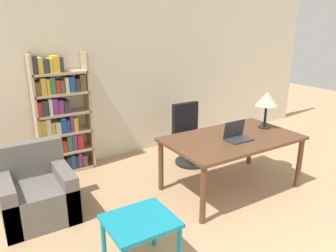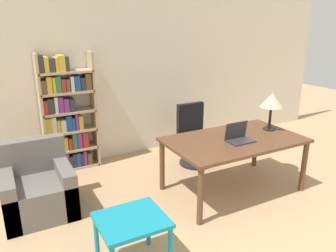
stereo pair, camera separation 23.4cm
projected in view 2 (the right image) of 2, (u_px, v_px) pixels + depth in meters
The scene contains 8 objects.
wall_back at pixel (139, 75), 5.51m from camera, with size 8.00×0.06×2.70m.
desk at pixel (234, 144), 4.31m from camera, with size 1.78×1.05×0.75m.
laptop at pixel (239, 137), 4.18m from camera, with size 0.34×0.23×0.24m.
table_lamp at pixel (272, 101), 4.52m from camera, with size 0.32×0.32×0.53m.
office_chair at pixel (194, 138), 5.27m from camera, with size 0.54×0.54×0.97m.
side_table_blue at pixel (132, 226), 2.95m from camera, with size 0.61×0.54×0.53m.
armchair at pixel (38, 190), 3.91m from camera, with size 0.79×0.77×0.85m.
bookshelf at pixel (66, 117), 4.92m from camera, with size 0.80×0.28×1.79m.
Camera 2 is at (-2.18, -0.56, 2.21)m, focal length 35.00 mm.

